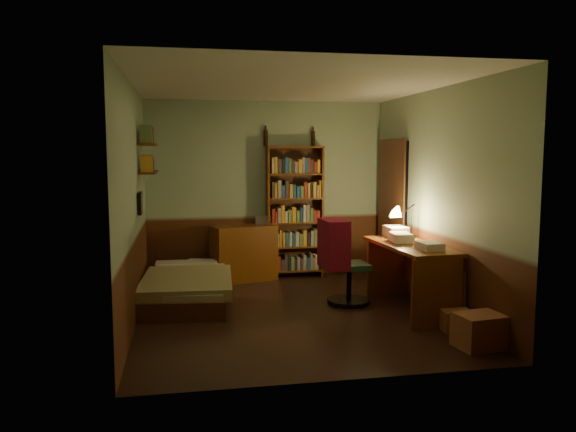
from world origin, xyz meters
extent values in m
cube|color=black|center=(0.00, 0.00, -0.01)|extent=(3.50, 4.00, 0.02)
cube|color=silver|center=(0.00, 0.00, 2.61)|extent=(3.50, 4.00, 0.02)
cube|color=#8DA483|center=(0.00, 2.01, 1.30)|extent=(3.50, 0.02, 2.60)
cube|color=#8DA483|center=(-1.76, 0.00, 1.30)|extent=(0.02, 4.00, 2.60)
cube|color=#8DA483|center=(1.76, 0.00, 1.30)|extent=(0.02, 4.00, 2.60)
cube|color=#8DA483|center=(0.00, -2.01, 1.30)|extent=(3.50, 0.02, 2.60)
cube|color=black|center=(1.72, 1.30, 1.00)|extent=(0.06, 0.90, 2.00)
cube|color=#422414|center=(1.69, 1.30, 1.00)|extent=(0.02, 0.98, 2.08)
cube|color=olive|center=(-1.19, 0.80, 0.28)|extent=(1.23, 2.02, 0.57)
cube|color=#582B0B|center=(-0.37, 1.77, 0.40)|extent=(0.99, 0.68, 0.80)
cube|color=#B2B2B7|center=(-0.05, 1.89, 0.86)|extent=(0.27, 0.24, 0.12)
cube|color=#582B0B|center=(0.40, 1.85, 0.97)|extent=(0.84, 0.28, 1.94)
cylinder|color=black|center=(-0.01, 1.96, 2.06)|extent=(0.08, 0.08, 0.24)
cylinder|color=black|center=(0.70, 1.96, 2.05)|extent=(0.08, 0.08, 0.22)
cube|color=#582B0B|center=(1.39, -0.15, 0.39)|extent=(0.69, 1.50, 0.78)
cube|color=silver|center=(1.43, 0.45, 0.85)|extent=(0.24, 0.33, 0.13)
cone|color=black|center=(1.62, 0.41, 1.08)|extent=(0.24, 0.24, 0.60)
cube|color=#255230|center=(0.76, 0.25, 0.51)|extent=(0.53, 0.47, 1.02)
cube|color=maroon|center=(0.50, 0.02, 1.31)|extent=(0.33, 0.53, 0.59)
cube|color=#582B0B|center=(-1.64, 1.10, 1.60)|extent=(0.20, 0.90, 0.03)
cube|color=#582B0B|center=(-1.64, 1.10, 1.95)|extent=(0.20, 0.90, 0.03)
cube|color=black|center=(-1.72, 0.60, 1.25)|extent=(0.04, 0.32, 0.26)
cube|color=#965838|center=(1.53, -1.49, 0.16)|extent=(0.47, 0.40, 0.32)
cube|color=#965838|center=(1.56, -0.96, 0.11)|extent=(0.32, 0.27, 0.21)
camera|label=1|loc=(-1.21, -6.24, 1.85)|focal=35.00mm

